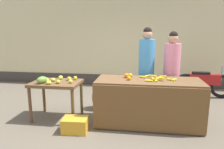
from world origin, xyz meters
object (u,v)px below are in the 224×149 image
object	(u,v)px
vendor_woman_blue_shirt	(146,70)
parked_motorcycle	(204,83)
produce_sack	(98,98)
vendor_woman_pink_shirt	(171,73)
produce_crate	(75,125)

from	to	relation	value
vendor_woman_blue_shirt	parked_motorcycle	size ratio (longest dim) A/B	1.17
produce_sack	vendor_woman_blue_shirt	bearing A→B (deg)	0.21
vendor_woman_blue_shirt	vendor_woman_pink_shirt	bearing A→B (deg)	-0.83
vendor_woman_pink_shirt	parked_motorcycle	size ratio (longest dim) A/B	1.11
vendor_woman_blue_shirt	produce_crate	size ratio (longest dim) A/B	4.24
vendor_woman_blue_shirt	vendor_woman_pink_shirt	world-z (taller)	vendor_woman_blue_shirt
parked_motorcycle	produce_crate	bearing A→B (deg)	-139.50
produce_crate	produce_sack	distance (m)	1.19
vendor_woman_pink_shirt	vendor_woman_blue_shirt	bearing A→B (deg)	179.17
vendor_woman_pink_shirt	parked_motorcycle	bearing A→B (deg)	50.03
vendor_woman_pink_shirt	produce_sack	distance (m)	1.73
parked_motorcycle	produce_crate	distance (m)	3.76
vendor_woman_blue_shirt	produce_sack	size ratio (longest dim) A/B	3.47
parked_motorcycle	vendor_woman_blue_shirt	bearing A→B (deg)	-141.67
produce_crate	produce_sack	xyz separation A→B (m)	(0.18, 1.17, 0.14)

